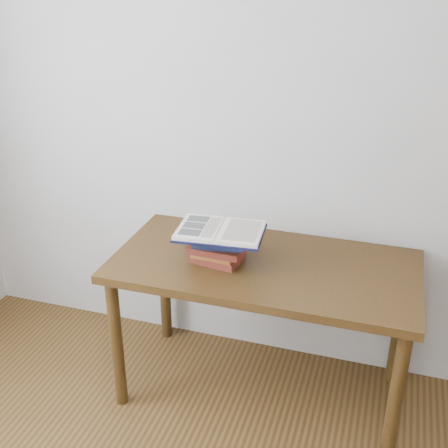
% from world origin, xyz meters
% --- Properties ---
extents(room_shell, '(3.54, 3.54, 2.62)m').
position_xyz_m(room_shell, '(-0.08, 0.01, 1.63)').
color(room_shell, beige).
rests_on(room_shell, ground).
extents(desk, '(1.40, 0.70, 0.75)m').
position_xyz_m(desk, '(0.08, 1.38, 0.65)').
color(desk, '#422D10').
rests_on(desk, ground).
extents(book_stack, '(0.26, 0.21, 0.16)m').
position_xyz_m(book_stack, '(-0.13, 1.33, 0.83)').
color(book_stack, maroon).
rests_on(book_stack, desk).
extents(open_book, '(0.40, 0.30, 0.03)m').
position_xyz_m(open_book, '(-0.11, 1.30, 0.92)').
color(open_book, black).
rests_on(open_book, book_stack).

